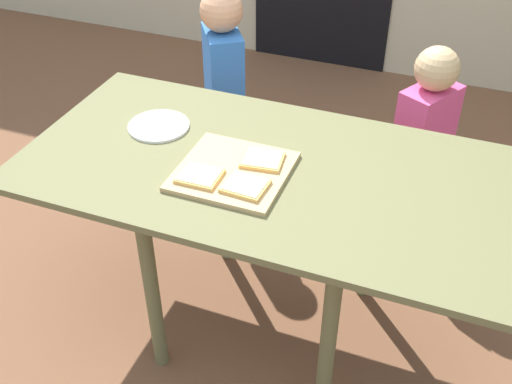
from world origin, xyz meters
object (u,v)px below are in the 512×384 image
Objects in this scene: plate_white_left at (159,126)px; child_right at (424,136)px; pizza_slice_near_right at (245,186)px; pizza_slice_far_right at (263,159)px; pizza_slice_near_left at (200,176)px; child_left at (224,86)px; cutting_board at (233,171)px; dining_table at (270,188)px.

child_right reaches higher than plate_white_left.
pizza_slice_near_right is 0.96× the size of pizza_slice_far_right.
pizza_slice_near_right is at bearing -115.80° from child_right.
pizza_slice_near_left is 0.97× the size of pizza_slice_near_right.
child_left reaches higher than pizza_slice_near_left.
child_left is (-0.44, 0.85, -0.17)m from pizza_slice_near_right.
child_left is (-0.44, 0.70, -0.17)m from pizza_slice_far_right.
dining_table is at bearing 37.14° from cutting_board.
child_right is (0.40, 0.73, -0.15)m from dining_table.
plate_white_left reaches higher than dining_table.
child_left is 0.87m from child_right.
pizza_slice_far_right is (0.07, 0.08, 0.01)m from cutting_board.
pizza_slice_near_left and pizza_slice_far_right have the same top height.
dining_table is 1.76× the size of child_right.
pizza_slice_near_left is at bearing -70.89° from child_left.
dining_table is 7.51× the size of plate_white_left.
plate_white_left is (-0.41, 0.08, -0.02)m from pizza_slice_far_right.
dining_table is 0.46m from plate_white_left.
dining_table is at bearing -7.20° from pizza_slice_far_right.
child_right is (0.43, 0.88, -0.25)m from pizza_slice_near_right.
cutting_board is (-0.10, -0.07, 0.09)m from dining_table.
dining_table is 11.45× the size of pizza_slice_far_right.
child_right is at bearing 37.66° from plate_white_left.
child_left is (-0.29, 0.85, -0.17)m from pizza_slice_near_left.
pizza_slice_near_left is 1.08m from child_right.
child_left is at bearing 92.52° from plate_white_left.
plate_white_left is at bearing -87.48° from child_left.
cutting_board is 0.38m from plate_white_left.
pizza_slice_near_right and pizza_slice_far_right have the same top height.
pizza_slice_far_right is at bearing -120.20° from child_right.
plate_white_left is 0.23× the size of child_right.
child_right is at bearing 61.45° from dining_table.
pizza_slice_far_right reaches higher than plate_white_left.
child_right is (0.57, 0.88, -0.25)m from pizza_slice_near_left.
cutting_board is at bearing -132.63° from pizza_slice_far_right.
cutting_board is 0.87m from child_left.
cutting_board is at bearing -121.54° from child_right.
pizza_slice_far_right is 0.66× the size of plate_white_left.
pizza_slice_near_right is at bearing 1.13° from pizza_slice_near_left.
cutting_board is at bearing -24.87° from plate_white_left.
cutting_board reaches higher than dining_table.
pizza_slice_far_right is 0.84m from child_left.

